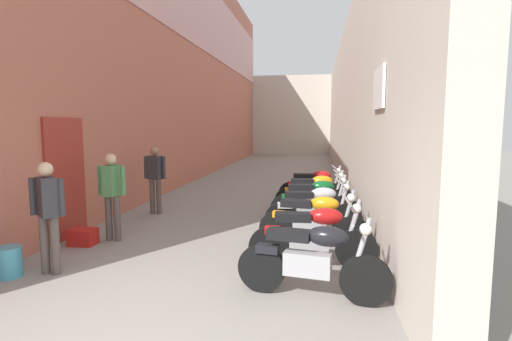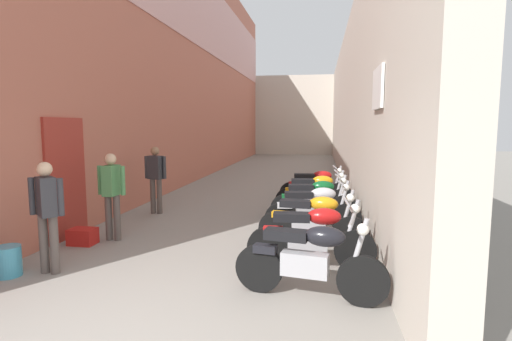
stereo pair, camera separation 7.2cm
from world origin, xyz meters
The scene contains 16 objects.
ground_plane centered at (0.00, 10.42, 0.00)m, with size 40.83×40.83×0.00m, color gray.
building_left centered at (-2.89, 12.38, 4.51)m, with size 0.45×24.83×8.92m.
building_right centered at (2.90, 12.41, 2.76)m, with size 0.45×24.83×5.51m.
building_far_end centered at (0.00, 25.83, 2.74)m, with size 8.40×2.00×5.49m, color beige.
motorcycle_nearest centered at (1.76, 1.52, 0.50)m, with size 1.84×0.58×1.04m.
motorcycle_second centered at (1.76, 2.51, 0.50)m, with size 1.85×0.58×1.04m.
motorcycle_third centered at (1.76, 3.46, 0.50)m, with size 1.85×0.58×1.04m.
motorcycle_fourth centered at (1.76, 4.38, 0.50)m, with size 1.84×0.58×1.04m.
motorcycle_fifth centered at (1.76, 5.29, 0.50)m, with size 1.85×0.58×1.04m.
motorcycle_sixth centered at (1.76, 6.16, 0.50)m, with size 1.85×0.58×1.04m.
motorcycle_seventh centered at (1.76, 7.18, 0.50)m, with size 1.85×0.58×1.04m.
pedestrian_by_doorway centered at (-1.86, 1.78, 0.92)m, with size 0.52×0.37×1.57m.
pedestrian_mid_alley centered at (-1.80, 3.41, 0.92)m, with size 0.52×0.34×1.57m.
pedestrian_further_down centered at (-1.92, 5.60, 0.92)m, with size 0.52×0.29×1.57m.
water_jug_near_door centered at (-2.35, 1.58, 0.21)m, with size 0.34×0.34×0.42m, color #4299B7.
plastic_crate centered at (-2.20, 3.08, 0.14)m, with size 0.44×0.32×0.28m, color red.
Camera 2 is at (1.85, -3.08, 2.07)m, focal length 27.87 mm.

